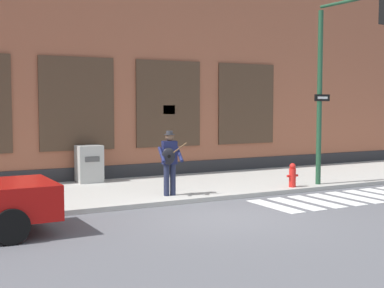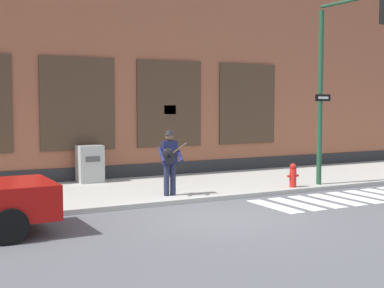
% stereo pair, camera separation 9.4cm
% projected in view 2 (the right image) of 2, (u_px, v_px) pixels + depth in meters
% --- Properties ---
extents(ground_plane, '(160.00, 160.00, 0.00)m').
position_uv_depth(ground_plane, '(224.00, 217.00, 12.05)').
color(ground_plane, '#56565B').
extents(sidewalk, '(28.00, 4.52, 0.12)m').
position_uv_depth(sidewalk, '(154.00, 189.00, 15.58)').
color(sidewalk, '#ADAAA3').
rests_on(sidewalk, ground).
extents(building_backdrop, '(28.00, 4.06, 8.91)m').
position_uv_depth(building_backdrop, '(105.00, 50.00, 19.01)').
color(building_backdrop, '#99563D').
rests_on(building_backdrop, ground).
extents(crosswalk, '(5.78, 1.90, 0.01)m').
position_uv_depth(crosswalk, '(355.00, 198.00, 14.47)').
color(crosswalk, silver).
rests_on(crosswalk, ground).
extents(busker, '(0.72, 0.60, 1.71)m').
position_uv_depth(busker, '(170.00, 159.00, 14.02)').
color(busker, '#1E233D').
rests_on(busker, sidewalk).
extents(traffic_light, '(0.60, 2.66, 5.36)m').
position_uv_depth(traffic_light, '(346.00, 59.00, 15.00)').
color(traffic_light, '#1E472D').
rests_on(traffic_light, sidewalk).
extents(utility_box, '(0.76, 0.66, 1.14)m').
position_uv_depth(utility_box, '(90.00, 164.00, 16.51)').
color(utility_box, '#ADADA8').
rests_on(utility_box, sidewalk).
extents(fire_hydrant, '(0.38, 0.20, 0.70)m').
position_uv_depth(fire_hydrant, '(293.00, 175.00, 15.51)').
color(fire_hydrant, red).
rests_on(fire_hydrant, sidewalk).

